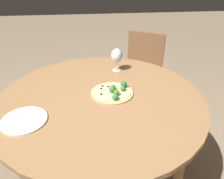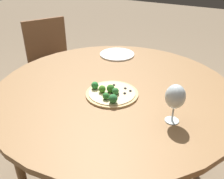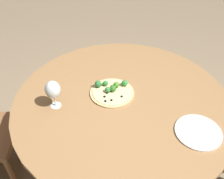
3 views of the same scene
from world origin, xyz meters
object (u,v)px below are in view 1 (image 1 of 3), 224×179
object	(u,v)px
wine_glass	(117,56)
plate_near	(24,120)
chair_2	(141,71)
pizza	(113,92)

from	to	relation	value
wine_glass	plate_near	world-z (taller)	wine_glass
wine_glass	chair_2	bearing A→B (deg)	-123.38
chair_2	wine_glass	distance (m)	0.71
pizza	plate_near	size ratio (longest dim) A/B	1.11
pizza	wine_glass	distance (m)	0.36
chair_2	plate_near	xyz separation A→B (m)	(0.89, 1.06, 0.27)
plate_near	pizza	bearing A→B (deg)	-156.00
pizza	plate_near	xyz separation A→B (m)	(0.50, 0.22, -0.01)
chair_2	wine_glass	size ratio (longest dim) A/B	4.62
chair_2	pizza	world-z (taller)	chair_2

